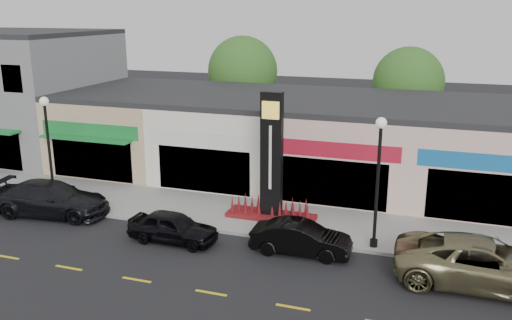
% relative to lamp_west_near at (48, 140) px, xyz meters
% --- Properties ---
extents(ground, '(120.00, 120.00, 0.00)m').
position_rel_lamp_west_near_xyz_m(ground, '(8.00, -2.50, -3.48)').
color(ground, black).
rests_on(ground, ground).
extents(sidewalk, '(52.00, 4.30, 0.15)m').
position_rel_lamp_west_near_xyz_m(sidewalk, '(8.00, 1.85, -3.40)').
color(sidewalk, gray).
rests_on(sidewalk, ground).
extents(curb, '(52.00, 0.20, 0.15)m').
position_rel_lamp_west_near_xyz_m(curb, '(8.00, -0.40, -3.40)').
color(curb, gray).
rests_on(curb, ground).
extents(building_grey_2story, '(12.00, 10.95, 8.30)m').
position_rel_lamp_west_near_xyz_m(building_grey_2story, '(-10.00, 8.98, 0.67)').
color(building_grey_2story, slate).
rests_on(building_grey_2story, ground).
extents(shop_beige, '(7.00, 10.85, 4.80)m').
position_rel_lamp_west_near_xyz_m(shop_beige, '(-0.50, 8.96, -1.08)').
color(shop_beige, tan).
rests_on(shop_beige, ground).
extents(shop_cream, '(7.00, 10.01, 4.80)m').
position_rel_lamp_west_near_xyz_m(shop_cream, '(6.50, 8.97, -1.08)').
color(shop_cream, white).
rests_on(shop_cream, ground).
extents(shop_pink_w, '(7.00, 10.01, 4.80)m').
position_rel_lamp_west_near_xyz_m(shop_pink_w, '(13.50, 8.97, -1.08)').
color(shop_pink_w, beige).
rests_on(shop_pink_w, ground).
extents(shop_pink_e, '(7.00, 10.01, 4.80)m').
position_rel_lamp_west_near_xyz_m(shop_pink_e, '(20.50, 8.97, -1.08)').
color(shop_pink_e, beige).
rests_on(shop_pink_e, ground).
extents(tree_rear_west, '(5.20, 5.20, 7.83)m').
position_rel_lamp_west_near_xyz_m(tree_rear_west, '(4.00, 17.00, 1.74)').
color(tree_rear_west, '#382619').
rests_on(tree_rear_west, ground).
extents(tree_rear_mid, '(4.80, 4.80, 7.29)m').
position_rel_lamp_west_near_xyz_m(tree_rear_mid, '(16.00, 17.00, 1.41)').
color(tree_rear_mid, '#382619').
rests_on(tree_rear_mid, ground).
extents(lamp_west_near, '(0.44, 0.44, 5.47)m').
position_rel_lamp_west_near_xyz_m(lamp_west_near, '(0.00, 0.00, 0.00)').
color(lamp_west_near, black).
rests_on(lamp_west_near, sidewalk).
extents(lamp_east_near, '(0.44, 0.44, 5.47)m').
position_rel_lamp_west_near_xyz_m(lamp_east_near, '(16.00, 0.00, 0.00)').
color(lamp_east_near, black).
rests_on(lamp_east_near, sidewalk).
extents(pylon_sign, '(4.20, 1.30, 6.00)m').
position_rel_lamp_west_near_xyz_m(pylon_sign, '(11.00, 1.70, -1.20)').
color(pylon_sign, maroon).
rests_on(pylon_sign, sidewalk).
extents(car_dark_sedan, '(3.01, 5.93, 1.65)m').
position_rel_lamp_west_near_xyz_m(car_dark_sedan, '(0.65, -1.01, -2.65)').
color(car_dark_sedan, black).
rests_on(car_dark_sedan, ground).
extents(car_black_sedan, '(1.67, 3.96, 1.34)m').
position_rel_lamp_west_near_xyz_m(car_black_sedan, '(7.70, -1.95, -2.81)').
color(car_black_sedan, black).
rests_on(car_black_sedan, ground).
extents(car_black_conv, '(1.54, 4.13, 1.35)m').
position_rel_lamp_west_near_xyz_m(car_black_conv, '(13.21, -1.34, -2.80)').
color(car_black_conv, black).
rests_on(car_black_conv, ground).
extents(car_gold_suv, '(2.94, 6.32, 1.75)m').
position_rel_lamp_west_near_xyz_m(car_gold_suv, '(20.10, -1.82, -2.60)').
color(car_gold_suv, olive).
rests_on(car_gold_suv, ground).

